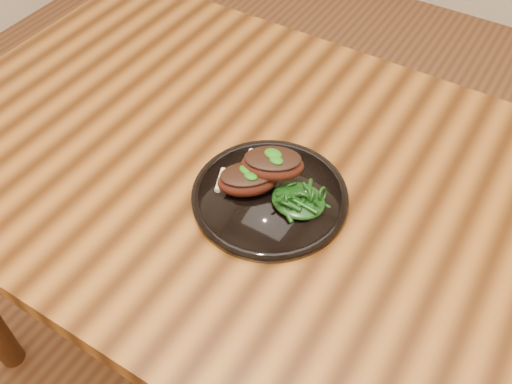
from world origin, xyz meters
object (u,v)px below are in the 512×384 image
lamb_chop_front (247,179)px  plate (270,196)px  desk (345,238)px  greens_heap (299,198)px

lamb_chop_front → plate: bearing=14.2°
plate → lamb_chop_front: (-0.04, -0.01, 0.03)m
desk → lamb_chop_front: lamb_chop_front is taller
plate → greens_heap: (0.05, 0.00, 0.02)m
plate → lamb_chop_front: lamb_chop_front is taller
plate → greens_heap: 0.05m
desk → plate: plate is taller
lamb_chop_front → greens_heap: bearing=9.1°
plate → greens_heap: bearing=5.2°
plate → lamb_chop_front: bearing=-165.8°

